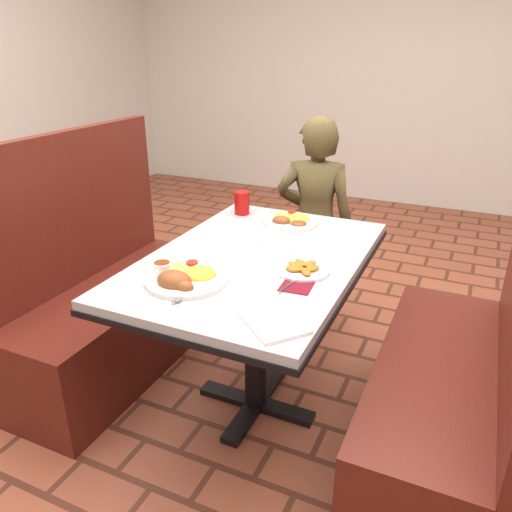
{
  "coord_description": "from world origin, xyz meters",
  "views": [
    {
      "loc": [
        0.77,
        -1.67,
        1.54
      ],
      "look_at": [
        0.0,
        0.0,
        0.75
      ],
      "focal_mm": 35.0,
      "sensor_mm": 36.0,
      "label": 1
    }
  ],
  "objects_px": {
    "booth_bench_left": "(110,308)",
    "red_tumbler": "(242,203)",
    "near_dinner_plate": "(184,274)",
    "dining_table": "(256,278)",
    "diner_person": "(314,223)",
    "plantain_plate": "(303,269)",
    "far_dinner_plate": "(291,218)",
    "booth_bench_right": "(450,394)"
  },
  "relations": [
    {
      "from": "dining_table",
      "to": "diner_person",
      "type": "distance_m",
      "value": 0.89
    },
    {
      "from": "far_dinner_plate",
      "to": "red_tumbler",
      "type": "distance_m",
      "value": 0.28
    },
    {
      "from": "dining_table",
      "to": "booth_bench_left",
      "type": "height_order",
      "value": "booth_bench_left"
    },
    {
      "from": "booth_bench_left",
      "to": "near_dinner_plate",
      "type": "relative_size",
      "value": 4.05
    },
    {
      "from": "diner_person",
      "to": "far_dinner_plate",
      "type": "xyz_separation_m",
      "value": [
        0.03,
        -0.45,
        0.18
      ]
    },
    {
      "from": "booth_bench_left",
      "to": "far_dinner_plate",
      "type": "xyz_separation_m",
      "value": [
        0.78,
        0.43,
        0.44
      ]
    },
    {
      "from": "red_tumbler",
      "to": "near_dinner_plate",
      "type": "bearing_deg",
      "value": -78.94
    },
    {
      "from": "dining_table",
      "to": "near_dinner_plate",
      "type": "height_order",
      "value": "near_dinner_plate"
    },
    {
      "from": "far_dinner_plate",
      "to": "plantain_plate",
      "type": "height_order",
      "value": "far_dinner_plate"
    },
    {
      "from": "dining_table",
      "to": "plantain_plate",
      "type": "distance_m",
      "value": 0.25
    },
    {
      "from": "booth_bench_left",
      "to": "dining_table",
      "type": "bearing_deg",
      "value": 0.0
    },
    {
      "from": "booth_bench_left",
      "to": "booth_bench_right",
      "type": "xyz_separation_m",
      "value": [
        1.6,
        0.0,
        0.0
      ]
    },
    {
      "from": "near_dinner_plate",
      "to": "far_dinner_plate",
      "type": "height_order",
      "value": "near_dinner_plate"
    },
    {
      "from": "diner_person",
      "to": "far_dinner_plate",
      "type": "distance_m",
      "value": 0.49
    },
    {
      "from": "far_dinner_plate",
      "to": "booth_bench_left",
      "type": "bearing_deg",
      "value": -151.02
    },
    {
      "from": "dining_table",
      "to": "booth_bench_right",
      "type": "distance_m",
      "value": 0.86
    },
    {
      "from": "near_dinner_plate",
      "to": "far_dinner_plate",
      "type": "xyz_separation_m",
      "value": [
        0.12,
        0.75,
        -0.01
      ]
    },
    {
      "from": "booth_bench_right",
      "to": "diner_person",
      "type": "bearing_deg",
      "value": 133.52
    },
    {
      "from": "dining_table",
      "to": "diner_person",
      "type": "xyz_separation_m",
      "value": [
        -0.04,
        0.88,
        -0.06
      ]
    },
    {
      "from": "booth_bench_right",
      "to": "dining_table",
      "type": "bearing_deg",
      "value": 180.0
    },
    {
      "from": "near_dinner_plate",
      "to": "diner_person",
      "type": "bearing_deg",
      "value": 85.56
    },
    {
      "from": "booth_bench_left",
      "to": "diner_person",
      "type": "distance_m",
      "value": 1.19
    },
    {
      "from": "dining_table",
      "to": "plantain_plate",
      "type": "height_order",
      "value": "plantain_plate"
    },
    {
      "from": "booth_bench_left",
      "to": "red_tumbler",
      "type": "bearing_deg",
      "value": 42.11
    },
    {
      "from": "near_dinner_plate",
      "to": "plantain_plate",
      "type": "height_order",
      "value": "near_dinner_plate"
    },
    {
      "from": "booth_bench_left",
      "to": "red_tumbler",
      "type": "height_order",
      "value": "booth_bench_left"
    },
    {
      "from": "booth_bench_left",
      "to": "plantain_plate",
      "type": "xyz_separation_m",
      "value": [
        1.02,
        -0.06,
        0.43
      ]
    },
    {
      "from": "near_dinner_plate",
      "to": "plantain_plate",
      "type": "relative_size",
      "value": 1.49
    },
    {
      "from": "diner_person",
      "to": "far_dinner_plate",
      "type": "relative_size",
      "value": 4.58
    },
    {
      "from": "diner_person",
      "to": "dining_table",
      "type": "bearing_deg",
      "value": 81.66
    },
    {
      "from": "diner_person",
      "to": "near_dinner_plate",
      "type": "height_order",
      "value": "diner_person"
    },
    {
      "from": "booth_bench_right",
      "to": "diner_person",
      "type": "relative_size",
      "value": 1.0
    },
    {
      "from": "diner_person",
      "to": "red_tumbler",
      "type": "distance_m",
      "value": 0.53
    },
    {
      "from": "red_tumbler",
      "to": "booth_bench_right",
      "type": "bearing_deg",
      "value": -23.01
    },
    {
      "from": "booth_bench_right",
      "to": "near_dinner_plate",
      "type": "relative_size",
      "value": 4.05
    },
    {
      "from": "booth_bench_left",
      "to": "near_dinner_plate",
      "type": "height_order",
      "value": "booth_bench_left"
    },
    {
      "from": "booth_bench_left",
      "to": "red_tumbler",
      "type": "xyz_separation_m",
      "value": [
        0.51,
        0.46,
        0.48
      ]
    },
    {
      "from": "near_dinner_plate",
      "to": "booth_bench_left",
      "type": "bearing_deg",
      "value": 154.29
    },
    {
      "from": "booth_bench_right",
      "to": "far_dinner_plate",
      "type": "xyz_separation_m",
      "value": [
        -0.81,
        0.43,
        0.44
      ]
    },
    {
      "from": "booth_bench_right",
      "to": "far_dinner_plate",
      "type": "height_order",
      "value": "booth_bench_right"
    },
    {
      "from": "plantain_plate",
      "to": "red_tumbler",
      "type": "height_order",
      "value": "red_tumbler"
    },
    {
      "from": "plantain_plate",
      "to": "far_dinner_plate",
      "type": "bearing_deg",
      "value": 115.52
    }
  ]
}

